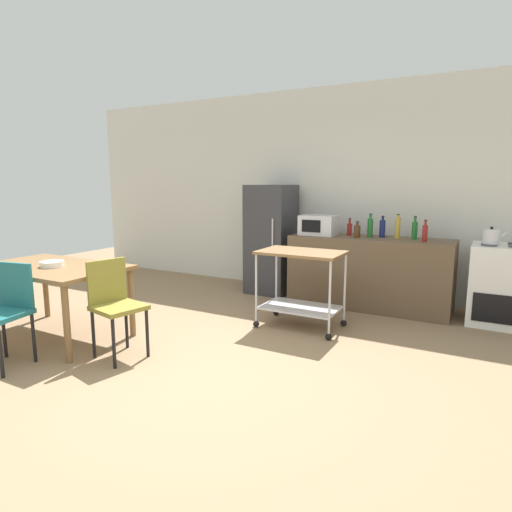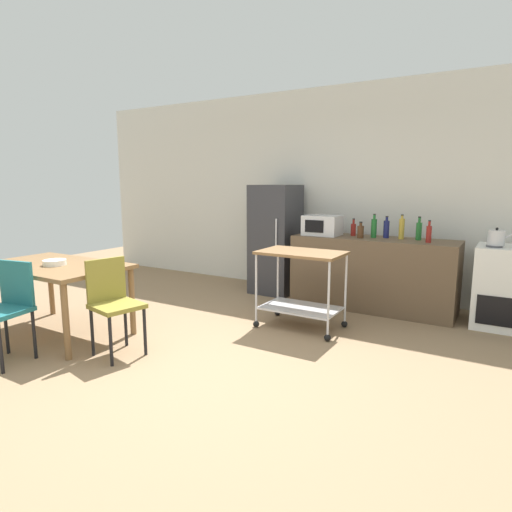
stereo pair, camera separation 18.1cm
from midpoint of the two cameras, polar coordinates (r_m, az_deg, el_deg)
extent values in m
plane|color=#8C7051|center=(3.95, -8.24, -14.03)|extent=(12.00, 12.00, 0.00)
cube|color=silver|center=(6.42, 9.97, 8.32)|extent=(8.40, 0.12, 2.90)
cube|color=brown|center=(5.68, 15.96, -2.22)|extent=(2.00, 0.64, 0.90)
cube|color=brown|center=(4.90, -24.04, -1.20)|extent=(1.50, 0.90, 0.04)
cylinder|color=brown|center=(4.22, -22.60, -8.00)|extent=(0.06, 0.06, 0.71)
cylinder|color=brown|center=(5.75, -24.57, -3.56)|extent=(0.06, 0.06, 0.71)
cylinder|color=brown|center=(4.70, -14.93, -5.81)|extent=(0.06, 0.06, 0.71)
cube|color=#1E666B|center=(4.36, -29.52, -6.41)|extent=(0.47, 0.47, 0.04)
cube|color=#1E666B|center=(4.42, -27.98, -3.13)|extent=(0.38, 0.10, 0.40)
cylinder|color=black|center=(4.20, -29.50, -10.49)|extent=(0.03, 0.03, 0.45)
cylinder|color=black|center=(4.66, -29.03, -8.54)|extent=(0.03, 0.03, 0.45)
cylinder|color=black|center=(4.41, -26.11, -9.28)|extent=(0.03, 0.03, 0.45)
cube|color=olive|center=(4.14, -16.60, -6.35)|extent=(0.48, 0.48, 0.04)
cube|color=olive|center=(4.24, -17.97, -2.98)|extent=(0.11, 0.38, 0.40)
cylinder|color=black|center=(3.99, -17.32, -10.68)|extent=(0.03, 0.03, 0.45)
cylinder|color=black|center=(4.15, -13.19, -9.67)|extent=(0.03, 0.03, 0.45)
cylinder|color=black|center=(4.28, -19.60, -9.43)|extent=(0.03, 0.03, 0.45)
cylinder|color=black|center=(4.43, -15.65, -8.56)|extent=(0.03, 0.03, 0.45)
cube|color=white|center=(5.52, 30.70, -3.55)|extent=(0.60, 0.60, 0.90)
cube|color=black|center=(5.27, 30.47, -6.38)|extent=(0.48, 0.01, 0.32)
cylinder|color=#47474C|center=(5.33, 29.72, 1.13)|extent=(0.16, 0.16, 0.02)
cylinder|color=#47474C|center=(5.57, 29.79, 1.44)|extent=(0.16, 0.16, 0.02)
cube|color=#333338|center=(6.24, 3.41, 2.20)|extent=(0.60, 0.60, 1.55)
cylinder|color=silver|center=(5.87, 3.55, 2.49)|extent=(0.02, 0.02, 0.50)
cube|color=brown|center=(4.69, 7.11, 0.42)|extent=(0.90, 0.56, 0.03)
cube|color=silver|center=(4.83, 6.96, -6.80)|extent=(0.83, 0.52, 0.02)
cylinder|color=silver|center=(4.74, 1.12, -4.18)|extent=(0.02, 0.02, 0.76)
sphere|color=black|center=(4.85, 1.10, -8.94)|extent=(0.07, 0.07, 0.07)
cylinder|color=silver|center=(4.39, 10.70, -5.45)|extent=(0.02, 0.02, 0.76)
sphere|color=black|center=(4.52, 10.53, -10.54)|extent=(0.07, 0.07, 0.07)
cylinder|color=silver|center=(5.17, 3.89, -3.03)|extent=(0.02, 0.02, 0.76)
sphere|color=black|center=(5.27, 3.84, -7.44)|extent=(0.07, 0.07, 0.07)
cylinder|color=silver|center=(4.85, 12.77, -4.09)|extent=(0.02, 0.02, 0.76)
sphere|color=black|center=(4.97, 12.59, -8.75)|extent=(0.07, 0.07, 0.07)
cube|color=silver|center=(5.75, 9.62, 4.00)|extent=(0.46, 0.34, 0.26)
cube|color=black|center=(5.60, 8.58, 3.88)|extent=(0.25, 0.01, 0.16)
cylinder|color=maroon|center=(5.78, 13.56, 3.37)|extent=(0.07, 0.07, 0.15)
cylinder|color=maroon|center=(5.77, 13.61, 4.41)|extent=(0.03, 0.03, 0.06)
cylinder|color=black|center=(5.77, 13.62, 4.75)|extent=(0.03, 0.03, 0.01)
cylinder|color=#4C2D19|center=(5.57, 14.50, 3.08)|extent=(0.08, 0.08, 0.15)
cylinder|color=#4C2D19|center=(5.56, 14.54, 4.06)|extent=(0.04, 0.04, 0.04)
cylinder|color=black|center=(5.55, 14.55, 4.33)|extent=(0.04, 0.04, 0.01)
cylinder|color=#1E6628|center=(5.64, 16.14, 3.51)|extent=(0.07, 0.07, 0.23)
cylinder|color=#1E6628|center=(5.63, 16.21, 4.95)|extent=(0.03, 0.03, 0.05)
cylinder|color=black|center=(5.63, 16.22, 5.28)|extent=(0.03, 0.03, 0.01)
cylinder|color=navy|center=(5.66, 17.66, 3.36)|extent=(0.07, 0.07, 0.21)
cylinder|color=navy|center=(5.65, 17.72, 4.67)|extent=(0.03, 0.03, 0.04)
cylinder|color=black|center=(5.64, 17.74, 4.96)|extent=(0.04, 0.04, 0.01)
cylinder|color=gold|center=(5.59, 19.49, 3.38)|extent=(0.06, 0.06, 0.25)
cylinder|color=gold|center=(5.58, 19.57, 4.85)|extent=(0.03, 0.03, 0.04)
cylinder|color=black|center=(5.58, 19.59, 5.10)|extent=(0.03, 0.03, 0.01)
cylinder|color=#1E6628|center=(5.57, 21.51, 3.03)|extent=(0.07, 0.07, 0.21)
cylinder|color=#1E6628|center=(5.56, 21.60, 4.41)|extent=(0.03, 0.03, 0.06)
cylinder|color=black|center=(5.56, 21.62, 4.79)|extent=(0.03, 0.03, 0.01)
cylinder|color=maroon|center=(5.38, 22.68, 2.65)|extent=(0.06, 0.06, 0.19)
cylinder|color=maroon|center=(5.37, 22.77, 3.94)|extent=(0.03, 0.03, 0.05)
cylinder|color=black|center=(5.37, 22.79, 4.29)|extent=(0.03, 0.03, 0.01)
cylinder|color=white|center=(4.82, -24.01, -0.79)|extent=(0.23, 0.23, 0.06)
cylinder|color=silver|center=(5.34, 29.91, 2.10)|extent=(0.17, 0.17, 0.16)
sphere|color=black|center=(5.33, 30.00, 3.11)|extent=(0.03, 0.03, 0.03)
cylinder|color=silver|center=(5.34, 31.16, 2.25)|extent=(0.08, 0.02, 0.07)
camera|label=1|loc=(0.09, -88.89, 0.19)|focal=30.41mm
camera|label=2|loc=(0.09, 91.11, -0.19)|focal=30.41mm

